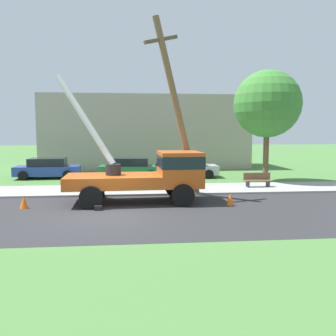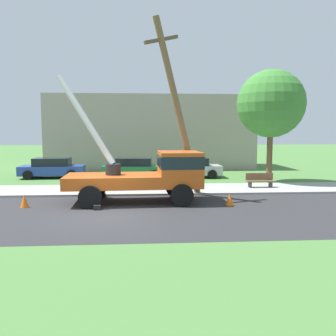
# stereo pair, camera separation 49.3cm
# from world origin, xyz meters

# --- Properties ---
(ground_plane) EXTENTS (120.00, 120.00, 0.00)m
(ground_plane) POSITION_xyz_m (0.00, 12.00, 0.00)
(ground_plane) COLOR #477538
(road_asphalt) EXTENTS (80.00, 7.80, 0.01)m
(road_asphalt) POSITION_xyz_m (0.00, 0.00, 0.00)
(road_asphalt) COLOR #2B2B2D
(road_asphalt) RESTS_ON ground
(sidewalk_strip) EXTENTS (80.00, 3.42, 0.10)m
(sidewalk_strip) POSITION_xyz_m (0.00, 5.61, 0.05)
(sidewalk_strip) COLOR #9E9E99
(sidewalk_strip) RESTS_ON ground
(utility_truck) EXTENTS (6.85, 3.21, 5.98)m
(utility_truck) POSITION_xyz_m (1.88, 2.35, 1.41)
(utility_truck) COLOR #C65119
(utility_truck) RESTS_ON ground
(leaning_utility_pole) EXTENTS (3.01, 1.52, 8.75)m
(leaning_utility_pole) POSITION_xyz_m (3.18, 3.60, 4.49)
(leaning_utility_pole) COLOR brown
(leaning_utility_pole) RESTS_ON ground
(traffic_cone_ahead) EXTENTS (0.36, 0.36, 0.56)m
(traffic_cone_ahead) POSITION_xyz_m (5.32, 1.23, 0.28)
(traffic_cone_ahead) COLOR orange
(traffic_cone_ahead) RESTS_ON ground
(traffic_cone_behind) EXTENTS (0.36, 0.36, 0.56)m
(traffic_cone_behind) POSITION_xyz_m (-3.68, 1.48, 0.28)
(traffic_cone_behind) COLOR orange
(traffic_cone_behind) RESTS_ON ground
(traffic_cone_curbside) EXTENTS (0.36, 0.36, 0.56)m
(traffic_cone_curbside) POSITION_xyz_m (3.60, 3.27, 0.28)
(traffic_cone_curbside) COLOR orange
(traffic_cone_curbside) RESTS_ON ground
(parked_sedan_blue) EXTENTS (4.47, 2.13, 1.42)m
(parked_sedan_blue) POSITION_xyz_m (-4.98, 11.42, 0.71)
(parked_sedan_blue) COLOR #263F99
(parked_sedan_blue) RESTS_ON ground
(parked_sedan_green) EXTENTS (4.51, 2.22, 1.42)m
(parked_sedan_green) POSITION_xyz_m (0.82, 11.10, 0.71)
(parked_sedan_green) COLOR #1E6638
(parked_sedan_green) RESTS_ON ground
(parked_sedan_silver) EXTENTS (4.41, 2.03, 1.42)m
(parked_sedan_silver) POSITION_xyz_m (4.78, 10.95, 0.71)
(parked_sedan_silver) COLOR #B7B7BF
(parked_sedan_silver) RESTS_ON ground
(park_bench) EXTENTS (1.60, 0.45, 0.90)m
(park_bench) POSITION_xyz_m (8.16, 5.68, 0.46)
(park_bench) COLOR brown
(park_bench) RESTS_ON ground
(roadside_tree_near) EXTENTS (4.30, 4.30, 7.19)m
(roadside_tree_near) POSITION_xyz_m (9.61, 8.28, 5.02)
(roadside_tree_near) COLOR brown
(roadside_tree_near) RESTS_ON ground
(lowrise_building_backdrop) EXTENTS (18.00, 6.00, 6.40)m
(lowrise_building_backdrop) POSITION_xyz_m (2.20, 18.65, 3.20)
(lowrise_building_backdrop) COLOR #A5998C
(lowrise_building_backdrop) RESTS_ON ground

